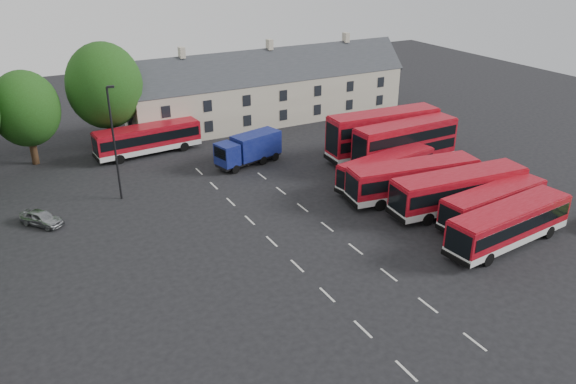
% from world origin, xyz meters
% --- Properties ---
extents(ground, '(140.00, 140.00, 0.00)m').
position_xyz_m(ground, '(0.00, 0.00, 0.00)').
color(ground, black).
rests_on(ground, ground).
extents(lane_markings, '(5.15, 33.80, 0.01)m').
position_xyz_m(lane_markings, '(2.50, 2.00, 0.01)').
color(lane_markings, beige).
rests_on(lane_markings, ground).
extents(terrace_houses, '(35.70, 7.13, 10.06)m').
position_xyz_m(terrace_houses, '(14.00, 30.00, 3.86)').
color(terrace_houses, beige).
rests_on(terrace_houses, ground).
extents(bus_row_a, '(11.49, 3.65, 3.19)m').
position_xyz_m(bus_row_a, '(15.37, -6.84, 1.92)').
color(bus_row_a, silver).
rests_on(bus_row_a, ground).
extents(bus_row_b, '(10.49, 3.25, 2.92)m').
position_xyz_m(bus_row_b, '(17.25, -3.54, 1.75)').
color(bus_row_b, silver).
rests_on(bus_row_b, ground).
extents(bus_row_c, '(12.37, 3.87, 3.44)m').
position_xyz_m(bus_row_c, '(16.24, -0.68, 2.07)').
color(bus_row_c, silver).
rests_on(bus_row_c, ground).
extents(bus_row_d, '(12.20, 4.42, 3.38)m').
position_xyz_m(bus_row_d, '(14.45, 3.06, 2.03)').
color(bus_row_d, silver).
rests_on(bus_row_d, ground).
extents(bus_row_e, '(10.75, 4.04, 2.97)m').
position_xyz_m(bus_row_e, '(14.17, 6.48, 1.78)').
color(bus_row_e, silver).
rests_on(bus_row_e, ground).
extents(bus_dd_south, '(11.36, 2.87, 4.64)m').
position_xyz_m(bus_dd_south, '(18.66, 9.39, 2.64)').
color(bus_dd_south, silver).
rests_on(bus_dd_south, ground).
extents(bus_dd_north, '(12.29, 3.53, 4.98)m').
position_xyz_m(bus_dd_north, '(18.34, 12.58, 2.84)').
color(bus_dd_north, silver).
rests_on(bus_dd_north, ground).
extents(bus_north, '(11.23, 3.34, 3.13)m').
position_xyz_m(bus_north, '(-2.96, 25.21, 1.88)').
color(bus_north, silver).
rests_on(bus_north, ground).
extents(box_truck, '(7.40, 3.86, 3.10)m').
position_xyz_m(box_truck, '(5.27, 17.42, 1.74)').
color(box_truck, black).
rests_on(box_truck, ground).
extents(silver_car, '(3.50, 3.85, 1.27)m').
position_xyz_m(silver_car, '(-15.09, 13.22, 0.64)').
color(silver_car, '#999CA0').
rests_on(silver_car, ground).
extents(lamppost, '(0.71, 0.39, 10.15)m').
position_xyz_m(lamppost, '(-8.25, 15.25, 5.42)').
color(lamppost, black).
rests_on(lamppost, ground).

